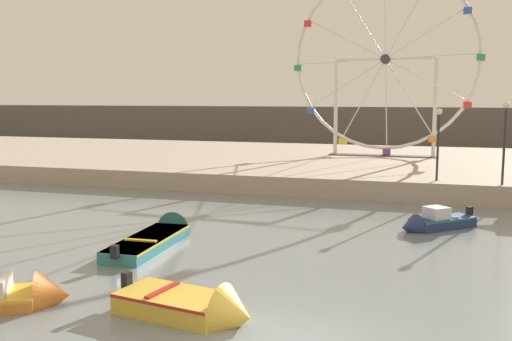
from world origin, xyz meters
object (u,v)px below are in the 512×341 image
ferris_wheel_white_frame (385,62)px  motorboat_mustard_yellow (197,307)px  promenade_lamp_near (438,134)px  motorboat_teal_painted (162,234)px  motorboat_orange_hull (8,297)px  promenade_lamp_far (505,131)px  motorboat_navy_blue (433,222)px

ferris_wheel_white_frame → motorboat_mustard_yellow: bearing=-93.8°
promenade_lamp_near → ferris_wheel_white_frame: bearing=107.1°
motorboat_teal_painted → promenade_lamp_near: 15.95m
motorboat_orange_hull → promenade_lamp_near: (10.89, 19.37, 3.33)m
promenade_lamp_near → promenade_lamp_far: (3.14, -0.52, 0.20)m
motorboat_teal_painted → ferris_wheel_white_frame: bearing=-17.2°
motorboat_mustard_yellow → ferris_wheel_white_frame: bearing=96.5°
motorboat_navy_blue → promenade_lamp_far: promenade_lamp_far is taller
motorboat_navy_blue → promenade_lamp_near: (0.16, 6.92, 3.27)m
motorboat_mustard_yellow → promenade_lamp_far: 20.56m
motorboat_navy_blue → ferris_wheel_white_frame: bearing=-122.3°
ferris_wheel_white_frame → promenade_lamp_near: size_ratio=3.65×
promenade_lamp_far → ferris_wheel_white_frame: bearing=118.5°
motorboat_navy_blue → motorboat_teal_painted: bearing=-16.5°
motorboat_navy_blue → promenade_lamp_far: 8.00m
motorboat_teal_painted → motorboat_navy_blue: bearing=-66.0°
motorboat_teal_painted → promenade_lamp_far: 17.81m
ferris_wheel_white_frame → promenade_lamp_far: 15.06m
motorboat_teal_painted → promenade_lamp_near: (10.12, 11.86, 3.35)m
motorboat_navy_blue → promenade_lamp_far: (3.31, 6.40, 3.47)m
promenade_lamp_far → motorboat_teal_painted: bearing=-139.5°
motorboat_mustard_yellow → promenade_lamp_far: promenade_lamp_far is taller
motorboat_navy_blue → motorboat_orange_hull: size_ratio=0.80×
motorboat_teal_painted → motorboat_mustard_yellow: bearing=-150.0°
motorboat_teal_painted → motorboat_mustard_yellow: motorboat_mustard_yellow is taller
motorboat_navy_blue → promenade_lamp_near: promenade_lamp_near is taller
motorboat_orange_hull → promenade_lamp_far: size_ratio=1.00×
motorboat_orange_hull → ferris_wheel_white_frame: (7.13, 31.55, 7.77)m
motorboat_mustard_yellow → ferris_wheel_white_frame: (2.03, 30.89, 7.73)m
motorboat_teal_painted → promenade_lamp_far: size_ratio=1.50×
promenade_lamp_far → promenade_lamp_near: bearing=170.6°
motorboat_mustard_yellow → motorboat_navy_blue: bearing=74.8°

